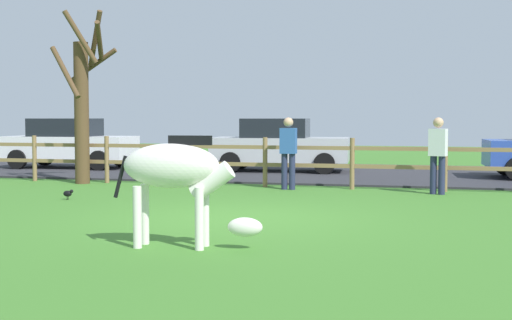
{
  "coord_description": "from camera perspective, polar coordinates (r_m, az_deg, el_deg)",
  "views": [
    {
      "loc": [
        3.23,
        -10.87,
        1.63
      ],
      "look_at": [
        0.03,
        1.2,
        0.87
      ],
      "focal_mm": 48.9,
      "sensor_mm": 36.0,
      "label": 1
    }
  ],
  "objects": [
    {
      "name": "parked_car_white",
      "position": [
        22.8,
        -15.04,
        1.37
      ],
      "size": [
        4.09,
        2.06,
        1.56
      ],
      "color": "white",
      "rests_on": "parking_asphalt"
    },
    {
      "name": "visitor_left_of_tree",
      "position": [
        15.81,
        2.66,
        0.84
      ],
      "size": [
        0.36,
        0.23,
        1.64
      ],
      "color": "#232847",
      "rests_on": "ground_plane"
    },
    {
      "name": "parking_asphalt",
      "position": [
        20.49,
        5.77,
        -1.04
      ],
      "size": [
        28.0,
        7.4,
        0.05
      ],
      "primitive_type": "cube",
      "color": "#2D2D33",
      "rests_on": "ground_plane"
    },
    {
      "name": "ground_plane",
      "position": [
        11.45,
        -1.67,
        -4.72
      ],
      "size": [
        60.0,
        60.0,
        0.0
      ],
      "primitive_type": "plane",
      "color": "#3D7528"
    },
    {
      "name": "crow_on_grass",
      "position": [
        14.4,
        -15.12,
        -2.65
      ],
      "size": [
        0.22,
        0.1,
        0.2
      ],
      "color": "black",
      "rests_on": "ground_plane"
    },
    {
      "name": "zebra",
      "position": [
        8.79,
        -6.43,
        -1.16
      ],
      "size": [
        1.94,
        0.58,
        1.41
      ],
      "color": "white",
      "rests_on": "ground_plane"
    },
    {
      "name": "visitor_right_of_tree",
      "position": [
        15.3,
        14.65,
        0.64
      ],
      "size": [
        0.41,
        0.31,
        1.64
      ],
      "color": "#232847",
      "rests_on": "ground_plane"
    },
    {
      "name": "bare_tree",
      "position": [
        17.8,
        -14.01,
        4.72
      ],
      "size": [
        1.38,
        1.44,
        4.27
      ],
      "color": "#513A23",
      "rests_on": "ground_plane"
    },
    {
      "name": "paddock_fence",
      "position": [
        16.39,
        0.75,
        0.12
      ],
      "size": [
        20.58,
        0.11,
        1.17
      ],
      "color": "olive",
      "rests_on": "ground_plane"
    },
    {
      "name": "parked_car_silver",
      "position": [
        20.61,
        1.93,
        1.28
      ],
      "size": [
        4.14,
        2.18,
        1.56
      ],
      "color": "#B7BABF",
      "rests_on": "parking_asphalt"
    }
  ]
}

